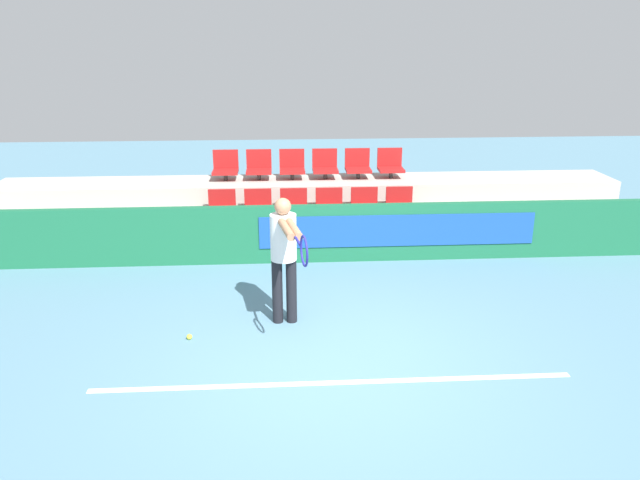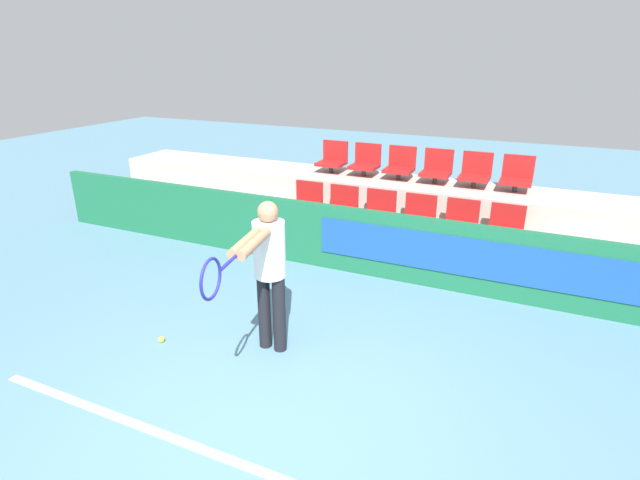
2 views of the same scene
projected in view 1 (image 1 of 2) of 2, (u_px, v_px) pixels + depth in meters
ground_plane at (331, 367)px, 6.69m from camera, size 30.00×30.00×0.00m
court_baseline at (334, 383)px, 6.38m from camera, size 4.95×0.08×0.01m
barrier_wall at (316, 233)px, 9.63m from camera, size 11.27×0.14×0.91m
bleacher_tier_front at (312, 235)px, 10.26m from camera, size 10.87×1.03×0.47m
bleacher_tier_middle at (309, 205)px, 11.17m from camera, size 10.87×1.03×0.93m
stadium_chair_0 at (222, 208)px, 10.14m from camera, size 0.44×0.41×0.51m
stadium_chair_1 at (258, 208)px, 10.18m from camera, size 0.44×0.41×0.51m
stadium_chair_2 at (294, 207)px, 10.22m from camera, size 0.44×0.41×0.51m
stadium_chair_3 at (330, 206)px, 10.25m from camera, size 0.44×0.41×0.51m
stadium_chair_4 at (365, 206)px, 10.29m from camera, size 0.44×0.41×0.51m
stadium_chair_5 at (400, 205)px, 10.32m from camera, size 0.44×0.41×0.51m
stadium_chair_6 at (226, 167)px, 10.98m from camera, size 0.44×0.41×0.51m
stadium_chair_7 at (259, 167)px, 11.01m from camera, size 0.44×0.41×0.51m
stadium_chair_8 at (292, 166)px, 11.05m from camera, size 0.44×0.41×0.51m
stadium_chair_9 at (325, 166)px, 11.08m from camera, size 0.44×0.41×0.51m
stadium_chair_10 at (358, 165)px, 11.12m from camera, size 0.44×0.41×0.51m
stadium_chair_11 at (390, 165)px, 11.15m from camera, size 0.44×0.41×0.51m
tennis_player at (285, 249)px, 7.36m from camera, size 0.40×1.50×1.58m
tennis_ball at (189, 337)px, 7.27m from camera, size 0.07×0.07×0.07m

